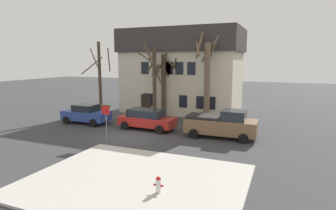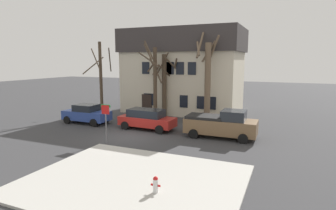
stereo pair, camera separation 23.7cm
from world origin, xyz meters
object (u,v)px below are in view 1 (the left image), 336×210
at_px(car_red_wagon, 147,119).
at_px(fire_hydrant, 158,184).
at_px(car_blue_sedan, 86,114).
at_px(street_sign_pole, 106,116).
at_px(tree_bare_near, 100,76).
at_px(building_main, 182,70).
at_px(tree_bare_far, 163,82).
at_px(tree_bare_mid, 154,79).
at_px(pickup_truck_brown, 221,124).
at_px(tree_bare_end, 207,78).

height_order(car_red_wagon, fire_hydrant, car_red_wagon).
relative_size(car_blue_sedan, street_sign_pole, 1.61).
bearing_deg(tree_bare_near, building_main, 30.67).
relative_size(tree_bare_far, car_red_wagon, 1.40).
bearing_deg(building_main, tree_bare_far, -100.17).
bearing_deg(tree_bare_mid, building_main, 77.42).
distance_m(car_blue_sedan, pickup_truck_brown, 12.08).
bearing_deg(pickup_truck_brown, car_red_wagon, 179.44).
height_order(tree_bare_end, car_red_wagon, tree_bare_end).
distance_m(tree_bare_far, tree_bare_end, 4.69).
distance_m(tree_bare_near, fire_hydrant, 19.97).
xyz_separation_m(car_blue_sedan, pickup_truck_brown, (12.07, 0.04, 0.14)).
distance_m(tree_bare_mid, tree_bare_far, 1.23).
bearing_deg(tree_bare_mid, car_blue_sedan, -137.38).
bearing_deg(tree_bare_far, tree_bare_end, -10.22).
distance_m(building_main, tree_bare_end, 5.99).
height_order(building_main, street_sign_pole, building_main).
relative_size(tree_bare_far, pickup_truck_brown, 1.27).
relative_size(building_main, tree_bare_far, 1.91).
bearing_deg(street_sign_pole, car_red_wagon, 80.33).
distance_m(tree_bare_end, car_blue_sedan, 11.19).
height_order(tree_bare_near, pickup_truck_brown, tree_bare_near).
bearing_deg(street_sign_pole, tree_bare_mid, 93.47).
xyz_separation_m(building_main, pickup_truck_brown, (6.31, -9.07, -3.50)).
height_order(tree_bare_mid, fire_hydrant, tree_bare_mid).
bearing_deg(street_sign_pole, pickup_truck_brown, 32.74).
bearing_deg(car_red_wagon, building_main, 91.40).
bearing_deg(building_main, tree_bare_mid, -102.58).
relative_size(tree_bare_end, pickup_truck_brown, 1.57).
height_order(building_main, car_red_wagon, building_main).
bearing_deg(pickup_truck_brown, tree_bare_mid, 149.86).
height_order(building_main, tree_bare_near, building_main).
bearing_deg(tree_bare_mid, tree_bare_far, 69.95).
xyz_separation_m(car_blue_sedan, street_sign_pole, (5.22, -4.37, 1.00)).
distance_m(tree_bare_end, car_red_wagon, 6.63).
relative_size(tree_bare_near, tree_bare_mid, 1.01).
bearing_deg(car_red_wagon, car_blue_sedan, -179.07).
height_order(tree_bare_mid, car_blue_sedan, tree_bare_mid).
xyz_separation_m(tree_bare_far, street_sign_pole, (0.12, -9.82, -1.64)).
distance_m(tree_bare_mid, pickup_truck_brown, 8.97).
xyz_separation_m(tree_bare_near, car_blue_sedan, (1.79, -4.63, -3.09)).
bearing_deg(tree_bare_far, building_main, 79.83).
bearing_deg(car_blue_sedan, tree_bare_far, 46.85).
height_order(tree_bare_near, tree_bare_far, tree_bare_near).
distance_m(tree_bare_end, fire_hydrant, 14.96).
height_order(tree_bare_far, fire_hydrant, tree_bare_far).
xyz_separation_m(tree_bare_far, car_red_wagon, (0.88, -5.35, -2.62)).
bearing_deg(car_red_wagon, fire_hydrant, -60.59).
relative_size(fire_hydrant, street_sign_pole, 0.27).
relative_size(car_blue_sedan, fire_hydrant, 6.03).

